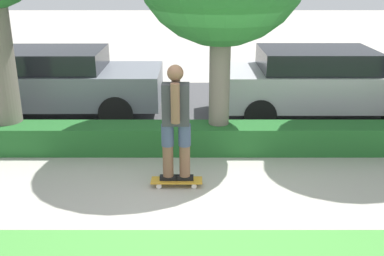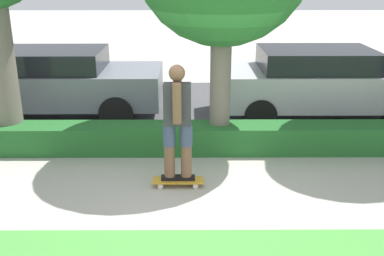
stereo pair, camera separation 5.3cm
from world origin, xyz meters
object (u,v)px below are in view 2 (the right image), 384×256
parked_car_middle (319,82)px  parked_car_front (55,81)px  skateboard (178,181)px  skater_person (177,121)px

parked_car_middle → parked_car_front: bearing=179.8°
parked_car_middle → skateboard: bearing=-131.8°
skateboard → parked_car_middle: 4.51m
skateboard → parked_car_middle: bearing=48.1°
skateboard → parked_car_front: bearing=129.1°
skateboard → parked_car_middle: size_ratio=0.17×
skater_person → parked_car_front: skater_person is taller
skater_person → parked_car_front: 4.32m
skater_person → parked_car_middle: (2.98, 3.31, -0.24)m
parked_car_front → parked_car_middle: parked_car_middle is taller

